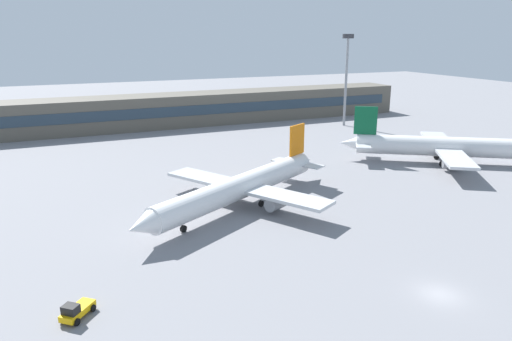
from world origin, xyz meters
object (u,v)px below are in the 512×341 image
object	(u,v)px
floodlight_tower_west	(346,74)
airplane_near	(239,187)
baggage_tug_yellow	(76,311)
airplane_mid	(453,147)

from	to	relation	value
floodlight_tower_west	airplane_near	bearing A→B (deg)	-136.05
baggage_tug_yellow	airplane_near	bearing A→B (deg)	40.83
baggage_tug_yellow	floodlight_tower_west	distance (m)	107.27
floodlight_tower_west	airplane_mid	bearing A→B (deg)	-94.47
airplane_near	airplane_mid	bearing A→B (deg)	7.48
airplane_near	airplane_mid	size ratio (longest dim) A/B	0.95
baggage_tug_yellow	floodlight_tower_west	world-z (taller)	floodlight_tower_west
airplane_mid	baggage_tug_yellow	bearing A→B (deg)	-159.33
airplane_near	airplane_mid	distance (m)	49.81
airplane_mid	floodlight_tower_west	bearing A→B (deg)	85.53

